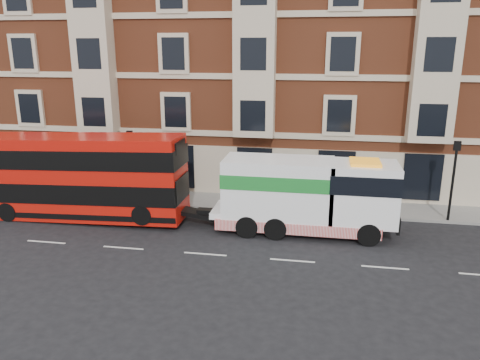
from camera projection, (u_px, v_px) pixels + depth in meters
name	position (u px, v px, depth m)	size (l,w,h in m)	color
ground	(205.00, 254.00, 21.52)	(120.00, 120.00, 0.00)	black
sidewalk	(235.00, 202.00, 28.61)	(90.00, 3.00, 0.15)	slate
victorian_terrace	(261.00, 34.00, 32.90)	(45.00, 12.00, 20.40)	brown
lamp_post_west	(131.00, 161.00, 27.66)	(0.35, 0.15, 4.35)	black
lamp_post_east	(454.00, 175.00, 24.67)	(0.35, 0.15, 4.35)	black
double_decker_bus	(81.00, 176.00, 25.43)	(11.42, 2.62, 4.62)	red
tow_truck	(304.00, 195.00, 23.54)	(9.15, 2.70, 3.81)	white
pedestrian	(102.00, 186.00, 28.73)	(0.57, 0.37, 1.57)	black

